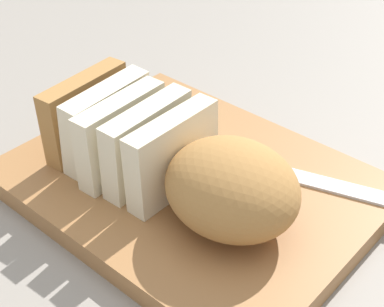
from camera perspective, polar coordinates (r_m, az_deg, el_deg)
ground_plane at (r=0.62m, az=0.00°, el=-3.96°), size 3.00×3.00×0.00m
cutting_board at (r=0.62m, az=0.00°, el=-3.13°), size 0.37×0.29×0.02m
bread_loaf at (r=0.56m, az=-1.37°, el=-0.68°), size 0.28×0.13×0.09m
bread_knife at (r=0.62m, az=4.81°, el=-0.22°), size 0.25×0.11×0.03m
crumb_near_knife at (r=0.57m, az=3.16°, el=-4.87°), size 0.00×0.00×0.00m
crumb_near_loaf at (r=0.61m, az=7.71°, el=-2.26°), size 0.00×0.00×0.00m
crumb_stray_left at (r=0.61m, az=-5.41°, el=-2.46°), size 0.00×0.00×0.00m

